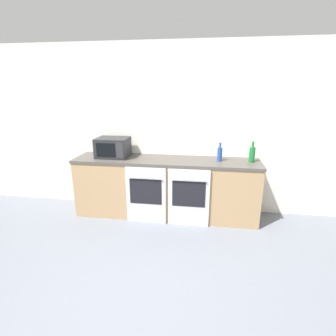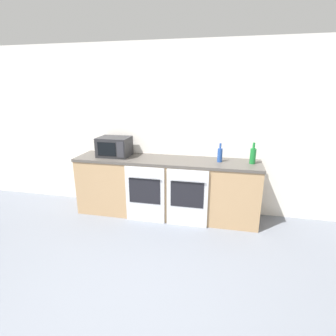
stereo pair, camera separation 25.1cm
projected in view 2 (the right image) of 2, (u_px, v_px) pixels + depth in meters
ground_plane at (121, 306)px, 2.42m from camera, size 16.00×16.00×0.00m
wall_back at (170, 130)px, 4.12m from camera, size 10.00×0.06×2.60m
counter_back at (166, 187)px, 4.07m from camera, size 2.79×0.61×0.91m
oven_left at (145, 195)px, 3.83m from camera, size 0.59×0.06×0.86m
oven_right at (187, 198)px, 3.70m from camera, size 0.59×0.06×0.86m
microwave at (114, 147)px, 4.08m from camera, size 0.48×0.38×0.30m
bottle_green at (253, 155)px, 3.68m from camera, size 0.08×0.08×0.30m
bottle_blue at (220, 155)px, 3.77m from camera, size 0.07×0.07×0.27m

